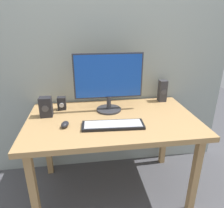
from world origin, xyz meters
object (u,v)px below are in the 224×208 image
at_px(desk, 112,126).
at_px(keyboard_primary, 113,125).
at_px(audio_controller, 62,103).
at_px(mouse, 65,124).
at_px(speaker_right, 162,91).
at_px(speaker_left, 46,107).
at_px(monitor, 109,80).

relative_size(desk, keyboard_primary, 2.92).
distance_m(desk, audio_controller, 0.49).
bearing_deg(mouse, speaker_right, 41.72).
bearing_deg(speaker_left, keyboard_primary, -26.37).
bearing_deg(speaker_left, speaker_right, 11.01).
bearing_deg(speaker_left, audio_controller, 48.52).
distance_m(keyboard_primary, audio_controller, 0.55).
bearing_deg(desk, speaker_right, 30.57).
bearing_deg(monitor, speaker_left, -173.78).
xyz_separation_m(desk, speaker_left, (-0.52, 0.11, 0.15)).
bearing_deg(audio_controller, keyboard_primary, -43.74).
bearing_deg(keyboard_primary, desk, 84.02).
bearing_deg(speaker_left, desk, -11.63).
relative_size(mouse, speaker_right, 0.42).
distance_m(speaker_left, audio_controller, 0.17).
xyz_separation_m(desk, monitor, (-0.01, 0.16, 0.34)).
bearing_deg(audio_controller, monitor, -9.98).
height_order(monitor, speaker_right, monitor).
bearing_deg(speaker_left, mouse, -53.03).
relative_size(monitor, audio_controller, 5.05).
bearing_deg(mouse, keyboard_primary, 10.14).
bearing_deg(keyboard_primary, speaker_right, 40.01).
relative_size(keyboard_primary, speaker_right, 2.26).
distance_m(desk, speaker_right, 0.64).
bearing_deg(keyboard_primary, speaker_left, 153.63).
relative_size(monitor, speaker_left, 3.51).
bearing_deg(desk, audio_controller, 150.28).
xyz_separation_m(monitor, keyboard_primary, (-0.01, -0.31, -0.26)).
relative_size(monitor, speaker_right, 2.79).
height_order(monitor, mouse, monitor).
bearing_deg(audio_controller, mouse, -82.09).
height_order(desk, mouse, mouse).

